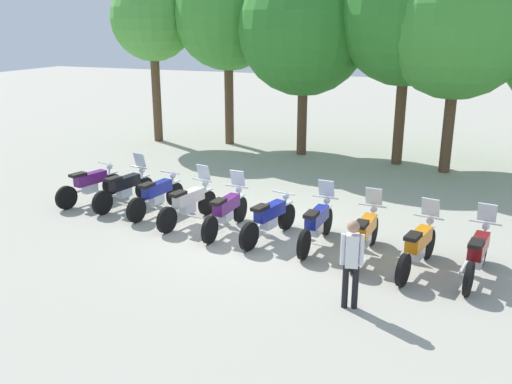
# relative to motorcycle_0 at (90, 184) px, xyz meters

# --- Properties ---
(ground_plane) EXTENTS (80.00, 80.00, 0.00)m
(ground_plane) POSITION_rel_motorcycle_0_xyz_m (5.00, -0.67, -0.50)
(ground_plane) COLOR #ADA899
(motorcycle_0) EXTENTS (0.80, 2.15, 0.99)m
(motorcycle_0) POSITION_rel_motorcycle_0_xyz_m (0.00, 0.00, 0.00)
(motorcycle_0) COLOR black
(motorcycle_0) RESTS_ON ground_plane
(motorcycle_1) EXTENTS (0.73, 2.17, 1.37)m
(motorcycle_1) POSITION_rel_motorcycle_0_xyz_m (1.11, 0.03, 0.01)
(motorcycle_1) COLOR black
(motorcycle_1) RESTS_ON ground_plane
(motorcycle_2) EXTENTS (0.68, 2.18, 0.99)m
(motorcycle_2) POSITION_rel_motorcycle_0_xyz_m (2.22, -0.16, 0.00)
(motorcycle_2) COLOR black
(motorcycle_2) RESTS_ON ground_plane
(motorcycle_3) EXTENTS (0.74, 2.17, 1.37)m
(motorcycle_3) POSITION_rel_motorcycle_0_xyz_m (3.34, -0.49, 0.01)
(motorcycle_3) COLOR black
(motorcycle_3) RESTS_ON ground_plane
(motorcycle_4) EXTENTS (0.62, 2.19, 1.37)m
(motorcycle_4) POSITION_rel_motorcycle_0_xyz_m (4.45, -0.68, 0.01)
(motorcycle_4) COLOR black
(motorcycle_4) RESTS_ON ground_plane
(motorcycle_5) EXTENTS (0.78, 2.15, 0.99)m
(motorcycle_5) POSITION_rel_motorcycle_0_xyz_m (5.56, -0.75, 0.00)
(motorcycle_5) COLOR black
(motorcycle_5) RESTS_ON ground_plane
(motorcycle_6) EXTENTS (0.62, 2.19, 1.37)m
(motorcycle_6) POSITION_rel_motorcycle_0_xyz_m (6.67, -0.72, 0.01)
(motorcycle_6) COLOR black
(motorcycle_6) RESTS_ON ground_plane
(motorcycle_7) EXTENTS (0.62, 2.19, 1.37)m
(motorcycle_7) POSITION_rel_motorcycle_0_xyz_m (7.79, -0.93, 0.01)
(motorcycle_7) COLOR black
(motorcycle_7) RESTS_ON ground_plane
(motorcycle_8) EXTENTS (0.76, 2.16, 1.37)m
(motorcycle_8) POSITION_rel_motorcycle_0_xyz_m (8.90, -1.23, 0.01)
(motorcycle_8) COLOR black
(motorcycle_8) RESTS_ON ground_plane
(motorcycle_9) EXTENTS (0.69, 2.18, 1.37)m
(motorcycle_9) POSITION_rel_motorcycle_0_xyz_m (10.02, -1.16, 0.01)
(motorcycle_9) COLOR black
(motorcycle_9) RESTS_ON ground_plane
(person_0) EXTENTS (0.41, 0.25, 1.62)m
(person_0) POSITION_rel_motorcycle_0_xyz_m (7.99, -3.24, 0.44)
(person_0) COLOR black
(person_0) RESTS_ON ground_plane
(tree_0) EXTENTS (3.31, 3.31, 6.58)m
(tree_0) POSITION_rel_motorcycle_0_xyz_m (-2.61, 7.84, 4.38)
(tree_0) COLOR brown
(tree_0) RESTS_ON ground_plane
(tree_1) EXTENTS (4.20, 4.20, 7.14)m
(tree_1) POSITION_rel_motorcycle_0_xyz_m (0.39, 8.46, 4.52)
(tree_1) COLOR brown
(tree_1) RESTS_ON ground_plane
(tree_2) EXTENTS (4.74, 4.74, 6.94)m
(tree_2) POSITION_rel_motorcycle_0_xyz_m (3.71, 7.70, 4.06)
(tree_2) COLOR brown
(tree_2) RESTS_ON ground_plane
(tree_3) EXTENTS (4.63, 4.63, 7.33)m
(tree_3) POSITION_rel_motorcycle_0_xyz_m (7.27, 7.55, 4.50)
(tree_3) COLOR brown
(tree_3) RESTS_ON ground_plane
(tree_4) EXTENTS (4.60, 4.60, 7.00)m
(tree_4) POSITION_rel_motorcycle_0_xyz_m (8.91, 7.00, 4.19)
(tree_4) COLOR brown
(tree_4) RESTS_ON ground_plane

